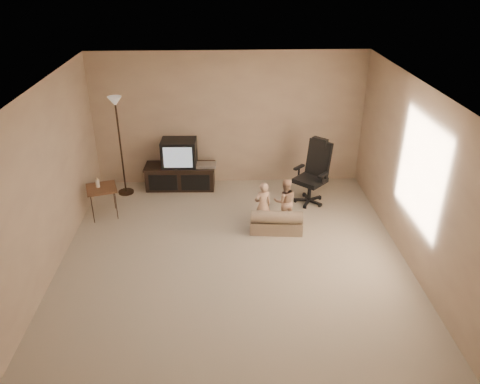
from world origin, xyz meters
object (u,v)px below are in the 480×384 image
object	(u,v)px
toddler_left	(263,205)
toddler_right	(285,201)
child_sofa	(276,222)
office_chair	(313,180)
side_table	(101,188)
floor_lamp	(118,124)
tv_stand	(180,168)

from	to	relation	value
toddler_left	toddler_right	bearing A→B (deg)	-178.71
child_sofa	toddler_left	size ratio (longest dim) A/B	1.08
office_chair	child_sofa	xyz separation A→B (m)	(-0.74, -0.97, -0.26)
child_sofa	toddler_right	xyz separation A→B (m)	(0.16, 0.27, 0.23)
side_table	floor_lamp	xyz separation A→B (m)	(0.21, 0.84, 0.82)
office_chair	side_table	distance (m)	3.62
side_table	toddler_left	size ratio (longest dim) A/B	0.89
side_table	toddler_right	size ratio (longest dim) A/B	0.92
side_table	floor_lamp	size ratio (longest dim) A/B	0.39
child_sofa	toddler_left	distance (m)	0.34
tv_stand	side_table	world-z (taller)	tv_stand
floor_lamp	side_table	bearing A→B (deg)	-104.13
floor_lamp	toddler_right	xyz separation A→B (m)	(2.82, -1.18, -0.94)
tv_stand	office_chair	bearing A→B (deg)	-13.70
office_chair	toddler_left	distance (m)	1.28
toddler_right	office_chair	bearing A→B (deg)	-131.92
office_chair	tv_stand	bearing A→B (deg)	-151.49
tv_stand	toddler_right	xyz separation A→B (m)	(1.80, -1.37, -0.00)
side_table	toddler_left	distance (m)	2.70
floor_lamp	toddler_right	size ratio (longest dim) A/B	2.34
office_chair	floor_lamp	distance (m)	3.55
tv_stand	floor_lamp	world-z (taller)	floor_lamp
side_table	tv_stand	bearing A→B (deg)	39.92
tv_stand	toddler_left	bearing A→B (deg)	-44.96
floor_lamp	toddler_left	bearing A→B (deg)	-28.61
office_chair	child_sofa	bearing A→B (deg)	-83.14
side_table	child_sofa	distance (m)	2.95
tv_stand	side_table	xyz separation A→B (m)	(-1.23, -1.03, 0.12)
office_chair	floor_lamp	xyz separation A→B (m)	(-3.39, 0.48, 0.91)
side_table	floor_lamp	world-z (taller)	floor_lamp
office_chair	toddler_right	world-z (taller)	office_chair
tv_stand	office_chair	world-z (taller)	office_chair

